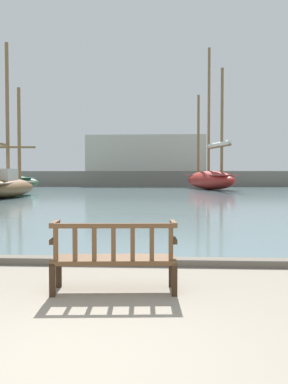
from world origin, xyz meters
The scene contains 7 objects.
ground_plane centered at (0.00, 0.00, 0.00)m, with size 160.00×160.00×0.00m, color gray.
harbor_water centered at (0.00, 44.00, 0.04)m, with size 100.00×80.00×0.08m, color slate.
quay_edge_kerb centered at (0.00, 3.85, 0.06)m, with size 40.00×0.30×0.12m, color #675F54.
park_bench centered at (0.15, 2.14, 0.47)m, with size 1.64×0.64×0.92m.
sailboat_distant_harbor centered at (-9.79, 24.14, 0.96)m, with size 2.61×8.72×10.14m.
sailboat_nearest_starboard centered at (5.02, 40.85, 1.33)m, with size 5.76×11.56×14.49m.
far_breakwater centered at (-0.87, 51.94, 2.37)m, with size 43.67×2.40×6.72m.
Camera 1 is at (0.85, -3.32, 1.52)m, focal length 40.00 mm.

